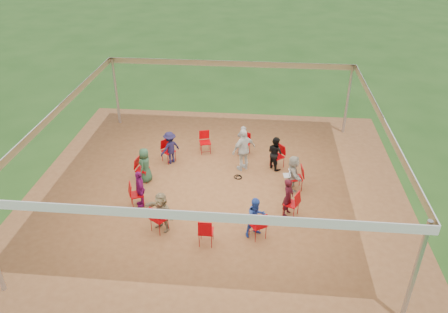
# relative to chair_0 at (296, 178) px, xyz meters

# --- Properties ---
(ground) EXTENTS (80.00, 80.00, 0.00)m
(ground) POSITION_rel_chair_0_xyz_m (-2.72, -0.37, -0.45)
(ground) COLOR #244D18
(ground) RESTS_ON ground
(dirt_patch) EXTENTS (13.00, 13.00, 0.00)m
(dirt_patch) POSITION_rel_chair_0_xyz_m (-2.72, -0.37, -0.44)
(dirt_patch) COLOR brown
(dirt_patch) RESTS_ON ground
(tent) EXTENTS (10.33, 10.33, 3.00)m
(tent) POSITION_rel_chair_0_xyz_m (-2.72, -0.37, 1.92)
(tent) COLOR #B2B2B7
(tent) RESTS_ON ground
(chair_0) EXTENTS (0.49, 0.48, 0.90)m
(chair_0) POSITION_rel_chair_0_xyz_m (0.00, 0.00, 0.00)
(chair_0) COLOR #B50005
(chair_0) RESTS_ON ground
(chair_1) EXTENTS (0.61, 0.61, 0.90)m
(chair_1) POSITION_rel_chair_0_xyz_m (-0.63, 1.41, 0.00)
(chair_1) COLOR #B50005
(chair_1) RESTS_ON ground
(chair_2) EXTENTS (0.53, 0.54, 0.90)m
(chair_2) POSITION_rel_chair_0_xyz_m (-1.93, 2.25, 0.00)
(chair_2) COLOR #B50005
(chair_2) RESTS_ON ground
(chair_3) EXTENTS (0.53, 0.54, 0.90)m
(chair_3) POSITION_rel_chair_0_xyz_m (-3.47, 2.26, 0.00)
(chair_3) COLOR #B50005
(chair_3) RESTS_ON ground
(chair_4) EXTENTS (0.61, 0.61, 0.90)m
(chair_4) POSITION_rel_chair_0_xyz_m (-4.78, 1.43, 0.00)
(chair_4) COLOR #B50005
(chair_4) RESTS_ON ground
(chair_5) EXTENTS (0.50, 0.48, 0.90)m
(chair_5) POSITION_rel_chair_0_xyz_m (-5.43, 0.03, 0.00)
(chair_5) COLOR #B50005
(chair_5) RESTS_ON ground
(chair_6) EXTENTS (0.57, 0.56, 0.90)m
(chair_6) POSITION_rel_chair_0_xyz_m (-5.22, -1.50, 0.00)
(chair_6) COLOR #B50005
(chair_6) RESTS_ON ground
(chair_7) EXTENTS (0.59, 0.60, 0.90)m
(chair_7) POSITION_rel_chair_0_xyz_m (-4.21, -2.67, 0.00)
(chair_7) COLOR #B50005
(chair_7) RESTS_ON ground
(chair_8) EXTENTS (0.42, 0.44, 0.90)m
(chair_8) POSITION_rel_chair_0_xyz_m (-2.73, -3.12, 0.00)
(chair_8) COLOR #B50005
(chair_8) RESTS_ON ground
(chair_9) EXTENTS (0.59, 0.60, 0.90)m
(chair_9) POSITION_rel_chair_0_xyz_m (-1.25, -2.69, 0.00)
(chair_9) COLOR #B50005
(chair_9) RESTS_ON ground
(chair_10) EXTENTS (0.58, 0.57, 0.90)m
(chair_10) POSITION_rel_chair_0_xyz_m (-0.23, -1.53, 0.00)
(chair_10) COLOR #B50005
(chair_10) RESTS_ON ground
(person_seated_0) EXTENTS (0.61, 1.25, 1.30)m
(person_seated_0) POSITION_rel_chair_0_xyz_m (-0.12, -0.02, 0.20)
(person_seated_0) COLOR #9F9A8C
(person_seated_0) RESTS_ON ground
(person_seated_1) EXTENTS (0.69, 0.72, 1.30)m
(person_seated_1) POSITION_rel_chair_0_xyz_m (-0.73, 1.33, 0.20)
(person_seated_1) COLOR black
(person_seated_1) RESTS_ON ground
(person_seated_2) EXTENTS (0.54, 0.43, 1.30)m
(person_seated_2) POSITION_rel_chair_0_xyz_m (-1.96, 2.14, 0.20)
(person_seated_2) COLOR slate
(person_seated_2) RESTS_ON ground
(person_seated_3) EXTENTS (0.86, 0.90, 1.30)m
(person_seated_3) POSITION_rel_chair_0_xyz_m (-4.69, 1.35, 0.20)
(person_seated_3) COLOR #1B1739
(person_seated_3) RESTS_ON ground
(person_seated_4) EXTENTS (0.44, 0.68, 1.30)m
(person_seated_4) POSITION_rel_chair_0_xyz_m (-5.31, 0.01, 0.20)
(person_seated_4) COLOR #284C33
(person_seated_4) RESTS_ON ground
(person_seated_5) EXTENTS (0.67, 0.85, 1.30)m
(person_seated_5) POSITION_rel_chair_0_xyz_m (-5.11, -1.45, 0.20)
(person_seated_5) COLOR #811463
(person_seated_5) RESTS_ON ground
(person_seated_6) EXTENTS (1.25, 1.03, 1.30)m
(person_seated_6) POSITION_rel_chair_0_xyz_m (-4.15, -2.57, 0.20)
(person_seated_6) COLOR #917E5B
(person_seated_6) RESTS_ON ground
(person_seated_7) EXTENTS (0.73, 0.64, 1.30)m
(person_seated_7) POSITION_rel_chair_0_xyz_m (-1.31, -2.59, 0.20)
(person_seated_7) COLOR #2848AB
(person_seated_7) RESTS_ON ground
(person_seated_8) EXTENTS (0.48, 0.56, 1.30)m
(person_seated_8) POSITION_rel_chair_0_xyz_m (-0.34, -1.48, 0.20)
(person_seated_8) COLOR #3A0C15
(person_seated_8) RESTS_ON ground
(standing_person) EXTENTS (1.07, 1.00, 1.66)m
(standing_person) POSITION_rel_chair_0_xyz_m (-1.89, 1.13, 0.39)
(standing_person) COLOR silver
(standing_person) RESTS_ON ground
(cable_coil) EXTENTS (0.38, 0.38, 0.03)m
(cable_coil) POSITION_rel_chair_0_xyz_m (-2.04, 0.52, -0.43)
(cable_coil) COLOR black
(cable_coil) RESTS_ON ground
(laptop) EXTENTS (0.29, 0.34, 0.22)m
(laptop) POSITION_rel_chair_0_xyz_m (-0.28, -0.04, 0.16)
(laptop) COLOR #B7B7BC
(laptop) RESTS_ON ground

